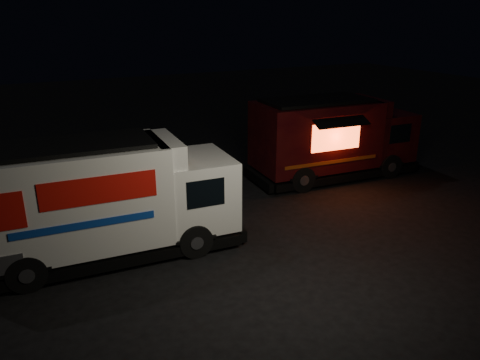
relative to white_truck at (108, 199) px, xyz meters
name	(u,v)px	position (x,y,z in m)	size (l,w,h in m)	color
ground	(247,236)	(4.02, -0.79, -1.72)	(80.00, 80.00, 0.00)	black
white_truck	(108,199)	(0.00, 0.00, 0.00)	(7.60, 2.59, 3.44)	silver
red_truck	(334,137)	(10.06, 2.67, -0.02)	(7.30, 2.69, 3.40)	#3C0C0A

